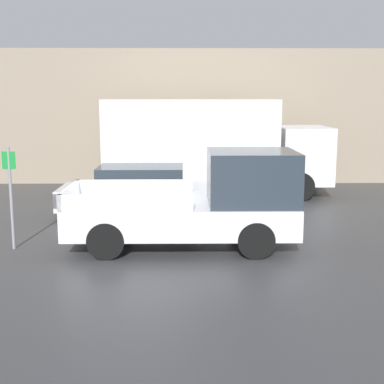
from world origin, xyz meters
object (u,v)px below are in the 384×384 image
(pickup_truck, at_px, (205,203))
(parking_sign, at_px, (11,192))
(car, at_px, (138,191))
(newspaper_box, at_px, (282,171))
(delivery_truck, at_px, (209,144))

(pickup_truck, distance_m, parking_sign, 4.46)
(parking_sign, bearing_deg, car, 52.30)
(car, relative_size, newspaper_box, 4.21)
(car, height_order, parking_sign, parking_sign)
(pickup_truck, height_order, car, pickup_truck)
(pickup_truck, distance_m, delivery_truck, 6.79)
(car, xyz_separation_m, parking_sign, (-2.60, -3.37, 0.57))
(newspaper_box, bearing_deg, delivery_truck, -142.99)
(delivery_truck, distance_m, newspaper_box, 4.08)
(parking_sign, bearing_deg, pickup_truck, 1.60)
(car, relative_size, parking_sign, 1.88)
(newspaper_box, bearing_deg, car, -132.37)
(delivery_truck, xyz_separation_m, parking_sign, (-4.83, -6.86, -0.48))
(pickup_truck, height_order, parking_sign, parking_sign)
(car, relative_size, delivery_truck, 0.57)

